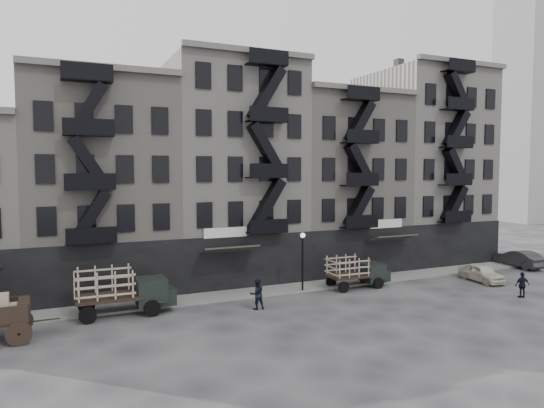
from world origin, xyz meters
name	(u,v)px	position (x,y,z in m)	size (l,w,h in m)	color
ground	(280,306)	(0.00, 0.00, 0.00)	(140.00, 140.00, 0.00)	#38383A
sidewalk	(258,292)	(0.00, 3.75, 0.07)	(55.00, 2.50, 0.15)	slate
building_midwest	(100,187)	(-10.00, 9.83, 7.50)	(10.00, 11.35, 16.20)	gray
building_center	(229,173)	(0.00, 9.82, 8.50)	(10.00, 11.35, 18.20)	#ACA69E
building_mideast	(334,184)	(10.00, 9.83, 7.50)	(10.00, 11.35, 16.20)	gray
building_east	(422,167)	(20.00, 9.82, 9.00)	(10.00, 11.35, 19.20)	#ACA69E
lamp_post	(303,254)	(3.00, 2.60, 2.78)	(0.36, 0.36, 4.28)	black
distant_tower	(530,19)	(60.00, 30.00, 33.76)	(8.00, 8.00, 66.00)	gray
stake_truck_west	(122,288)	(-9.45, 2.26, 1.66)	(5.85, 2.54, 2.90)	black
stake_truck_east	(357,270)	(7.30, 2.14, 1.37)	(4.81, 2.06, 2.39)	black
car_east	(482,273)	(17.41, -0.17, 0.69)	(1.62, 4.02, 1.37)	beige
car_far	(519,259)	(25.00, 2.60, 0.77)	(1.63, 4.68, 1.54)	#272629
pedestrian_mid	(257,294)	(-1.59, 0.00, 0.96)	(0.93, 0.73, 1.92)	black
policeman	(522,285)	(16.04, -4.89, 0.88)	(1.03, 0.43, 1.76)	black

